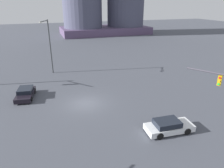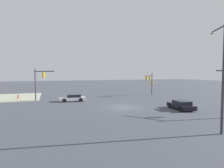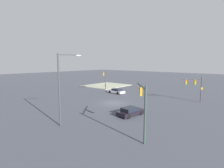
# 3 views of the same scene
# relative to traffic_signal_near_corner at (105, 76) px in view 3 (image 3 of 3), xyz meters

# --- Properties ---
(ground_plane) EXTENTS (212.48, 212.48, 0.00)m
(ground_plane) POSITION_rel_traffic_signal_near_corner_xyz_m (-11.48, 9.64, -3.85)
(ground_plane) COLOR #464953
(sidewalk_corner) EXTENTS (11.56, 13.04, 0.15)m
(sidewalk_corner) POSITION_rel_traffic_signal_near_corner_xyz_m (5.99, -7.18, -3.77)
(sidewalk_corner) COLOR #AEB195
(sidewalk_corner) RESTS_ON ground
(traffic_signal_near_corner) EXTENTS (3.23, 5.00, 5.64)m
(traffic_signal_near_corner) POSITION_rel_traffic_signal_near_corner_xyz_m (0.00, 0.00, 0.00)
(traffic_signal_near_corner) COLOR #3F3C46
(traffic_signal_near_corner) RESTS_ON ground
(traffic_signal_opposite_side) EXTENTS (3.84, 2.43, 5.00)m
(traffic_signal_opposite_side) POSITION_rel_traffic_signal_near_corner_xyz_m (-22.88, -1.22, -0.46)
(traffic_signal_opposite_side) COLOR #3F3D48
(traffic_signal_opposite_side) RESTS_ON ground
(traffic_signal_cross_street) EXTENTS (3.25, 3.72, 5.59)m
(traffic_signal_cross_street) POSITION_rel_traffic_signal_near_corner_xyz_m (-23.50, 19.24, -0.07)
(traffic_signal_cross_street) COLOR #30423C
(traffic_signal_cross_street) RESTS_ON ground
(streetlamp_curved_arm) EXTENTS (1.46, 2.51, 8.73)m
(streetlamp_curved_arm) POSITION_rel_traffic_signal_near_corner_xyz_m (-14.37, 22.51, 1.21)
(streetlamp_curved_arm) COLOR #393C3F
(streetlamp_curved_arm) RESTS_ON ground
(sedan_car_approaching) EXTENTS (2.49, 4.45, 1.21)m
(sedan_car_approaching) POSITION_rel_traffic_signal_near_corner_xyz_m (-18.24, 13.77, -3.28)
(sedan_car_approaching) COLOR black
(sedan_car_approaching) RESTS_ON ground
(sedan_car_waiting_far) EXTENTS (4.54, 2.16, 1.21)m
(sedan_car_waiting_far) POSITION_rel_traffic_signal_near_corner_xyz_m (-5.43, 1.47, -3.27)
(sedan_car_waiting_far) COLOR silver
(sedan_car_waiting_far) RESTS_ON ground
(fire_hydrant_on_curb) EXTENTS (0.33, 0.22, 0.71)m
(fire_hydrant_on_curb) POSITION_rel_traffic_signal_near_corner_xyz_m (3.94, -4.44, -3.36)
(fire_hydrant_on_curb) COLOR red
(fire_hydrant_on_curb) RESTS_ON sidewalk_corner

